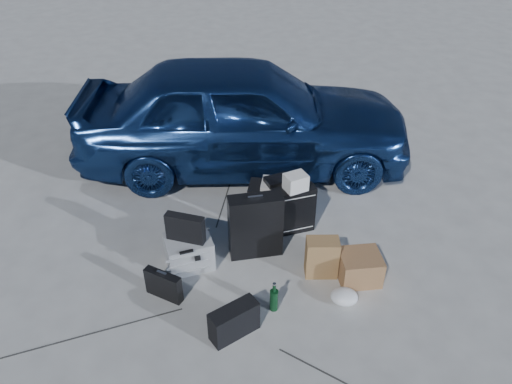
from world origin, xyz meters
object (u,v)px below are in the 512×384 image
pelican_case (189,252)px  cardboard_box (359,267)px  car (244,114)px  suitcase_right (293,210)px  suitcase_left (255,226)px  duffel_bag (279,199)px  green_bottle (274,297)px  briefcase (164,285)px

pelican_case → cardboard_box: (1.75, -0.30, -0.02)m
car → suitcase_right: size_ratio=7.57×
cardboard_box → suitcase_left: bearing=156.6°
suitcase_left → suitcase_right: (0.45, 0.37, -0.08)m
duffel_bag → cardboard_box: (0.73, -1.20, -0.03)m
suitcase_left → green_bottle: size_ratio=2.26×
pelican_case → duffel_bag: bearing=24.7°
car → cardboard_box: bearing=-153.7°
car → pelican_case: size_ratio=9.36×
car → pelican_case: car is taller
briefcase → suitcase_left: 1.13m
briefcase → suitcase_left: suitcase_left is taller
duffel_bag → cardboard_box: bearing=-47.9°
suitcase_left → cardboard_box: suitcase_left is taller
briefcase → cardboard_box: cardboard_box is taller
suitcase_left → green_bottle: suitcase_left is taller
duffel_bag → cardboard_box: 1.40m
suitcase_right → car: bearing=93.5°
suitcase_right → green_bottle: bearing=-119.5°
briefcase → duffel_bag: 1.84m
suitcase_left → car: bearing=84.0°
cardboard_box → duffel_bag: bearing=121.3°
suitcase_right → briefcase: bearing=-159.6°
green_bottle → cardboard_box: bearing=22.6°
duffel_bag → green_bottle: size_ratio=2.22×
pelican_case → green_bottle: bearing=-55.1°
car → pelican_case: bearing=163.8°
car → suitcase_left: car is taller
briefcase → cardboard_box: bearing=34.6°
briefcase → suitcase_right: bearing=65.5°
briefcase → suitcase_right: suitcase_right is taller
pelican_case → duffel_bag: size_ratio=0.65×
pelican_case → suitcase_left: size_ratio=0.64×
green_bottle → suitcase_right: bearing=75.7°
suitcase_right → green_bottle: size_ratio=1.78×
car → duffel_bag: bearing=-160.5°
pelican_case → cardboard_box: size_ratio=1.14×
pelican_case → green_bottle: 1.08m
briefcase → duffel_bag: (1.24, 1.36, 0.03)m
green_bottle → car: bearing=94.5°
cardboard_box → pelican_case: bearing=170.3°
suitcase_left → green_bottle: (0.14, -0.83, -0.21)m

